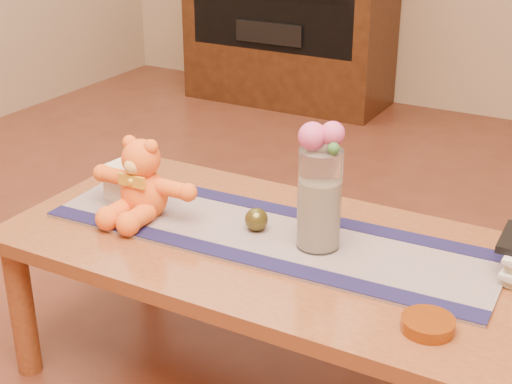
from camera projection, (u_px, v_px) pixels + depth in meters
The scene contains 25 objects.
floor at pixel (271, 382), 2.12m from camera, with size 5.50×5.50×0.00m, color #542618.
coffee_table_top at pixel (273, 248), 1.94m from camera, with size 1.40×0.70×0.04m, color brown.
table_leg_fl at pixel (22, 309), 2.08m from camera, with size 0.07×0.07×0.41m, color brown.
table_leg_bl at pixel (147, 228), 2.55m from camera, with size 0.07×0.07×0.41m, color brown.
persian_runner at pixel (268, 235), 1.96m from camera, with size 1.20×0.35×0.01m, color #1B214E.
runner_border_near at pixel (242, 257), 1.84m from camera, with size 1.20×0.06×0.00m, color #16143C.
runner_border_far at pixel (291, 212), 2.08m from camera, with size 1.20×0.06×0.00m, color #16143C.
teddy_bear at pixel (143, 178), 2.03m from camera, with size 0.31×0.26×0.21m, color orange, non-canonical shape.
pillar_candle at pixel (125, 181), 2.15m from camera, with size 0.09×0.09×0.11m, color beige.
candle_wick at pixel (123, 162), 2.12m from camera, with size 0.00×0.00×0.01m, color black.
glass_vase at pixel (319, 199), 1.84m from camera, with size 0.11×0.11×0.26m, color silver.
potpourri_fill at pixel (319, 213), 1.86m from camera, with size 0.09×0.09×0.18m, color beige.
rose_left at pixel (312, 136), 1.78m from camera, with size 0.07×0.07×0.07m, color #CC487D.
rose_right at pixel (332, 134), 1.76m from camera, with size 0.06×0.06×0.06m, color #CC487D.
blue_flower_back at pixel (331, 136), 1.80m from camera, with size 0.04×0.04×0.04m, color #455496.
blue_flower_side at pixel (314, 138), 1.81m from camera, with size 0.04×0.04×0.04m, color #455496.
leaf_sprig at pixel (334, 149), 1.75m from camera, with size 0.03×0.03×0.03m, color #33662D.
bronze_ball at pixel (256, 219), 1.96m from camera, with size 0.06×0.06×0.06m, color #484218.
book_bottom at pixel (508, 263), 1.81m from camera, with size 0.17×0.22×0.02m, color beige.
book_lower at pixel (511, 257), 1.79m from camera, with size 0.16×0.22×0.02m, color beige.
book_upper at pixel (508, 248), 1.80m from camera, with size 0.17×0.22×0.02m, color beige.
tv_remote at pixel (511, 238), 1.77m from camera, with size 0.04×0.16×0.02m, color black.
amber_dish at pixel (428, 324), 1.56m from camera, with size 0.11×0.11×0.03m, color #BF5914.
media_cabinet at pixel (289, 10), 4.41m from camera, with size 1.20×0.50×1.10m, color black.
stereo_lower at pixel (279, 29), 4.34m from camera, with size 0.42×0.28×0.12m, color black.
Camera 1 is at (0.79, -1.52, 1.35)m, focal length 52.25 mm.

